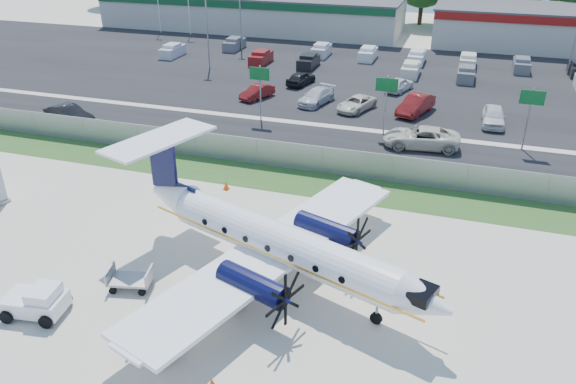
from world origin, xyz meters
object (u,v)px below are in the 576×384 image
(pushback_tug, at_px, (37,301))
(baggage_cart_near, at_px, (130,279))
(baggage_cart_far, at_px, (154,342))
(aircraft, at_px, (276,241))

(pushback_tug, xyz_separation_m, baggage_cart_near, (3.03, 3.09, -0.19))
(baggage_cart_near, height_order, baggage_cart_far, baggage_cart_near)
(pushback_tug, distance_m, baggage_cart_near, 4.33)
(aircraft, distance_m, baggage_cart_far, 7.64)
(aircraft, distance_m, pushback_tug, 11.59)
(baggage_cart_near, xyz_separation_m, baggage_cart_far, (3.46, -3.69, -0.01))
(aircraft, xyz_separation_m, pushback_tug, (-9.73, -6.10, -1.54))
(pushback_tug, height_order, baggage_cart_near, pushback_tug)
(aircraft, bearing_deg, baggage_cart_far, -115.82)
(aircraft, height_order, baggage_cart_near, aircraft)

